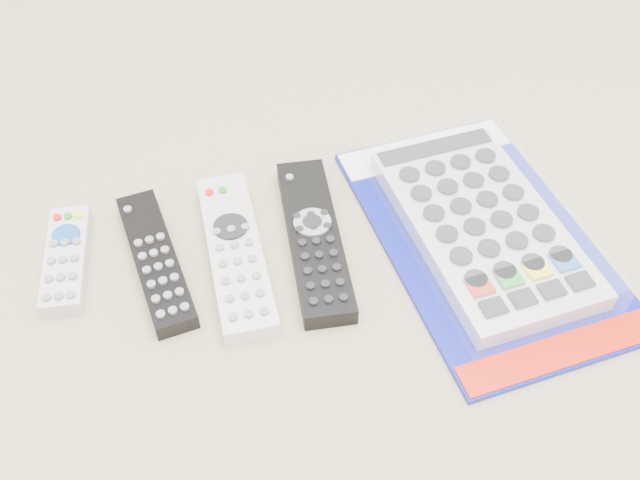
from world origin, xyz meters
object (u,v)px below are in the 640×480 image
object	(u,v)px
remote_small_grey	(66,259)
remote_large_black	(314,238)
remote_slim_black	(156,260)
jumbo_remote_packaged	(483,223)
remote_silver_dvd	(236,253)

from	to	relation	value
remote_small_grey	remote_large_black	size ratio (longest dim) A/B	0.62
remote_slim_black	jumbo_remote_packaged	size ratio (longest dim) A/B	0.53
remote_small_grey	remote_silver_dvd	xyz separation A→B (m)	(0.17, -0.04, 0.00)
remote_silver_dvd	remote_slim_black	bearing A→B (deg)	172.91
remote_silver_dvd	jumbo_remote_packaged	world-z (taller)	jumbo_remote_packaged
remote_large_black	jumbo_remote_packaged	bearing A→B (deg)	-5.03
remote_small_grey	remote_silver_dvd	bearing A→B (deg)	-6.17
remote_silver_dvd	jumbo_remote_packaged	bearing A→B (deg)	-5.97
remote_silver_dvd	jumbo_remote_packaged	distance (m)	0.27
remote_large_black	jumbo_remote_packaged	xyz separation A→B (m)	(0.18, -0.04, 0.01)
remote_silver_dvd	remote_large_black	bearing A→B (deg)	0.86
remote_slim_black	remote_silver_dvd	distance (m)	0.08
remote_silver_dvd	remote_large_black	xyz separation A→B (m)	(0.08, -0.00, -0.00)
remote_small_grey	remote_large_black	distance (m)	0.26
remote_large_black	remote_small_grey	bearing A→B (deg)	176.99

